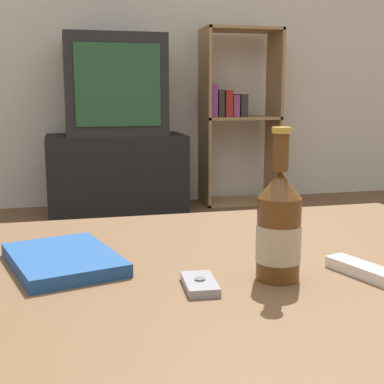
# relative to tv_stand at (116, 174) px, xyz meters

# --- Properties ---
(back_wall) EXTENTS (8.00, 0.05, 2.60)m
(back_wall) POSITION_rel_tv_stand_xyz_m (-0.13, 0.31, 1.04)
(back_wall) COLOR beige
(back_wall) RESTS_ON ground_plane
(coffee_table) EXTENTS (1.32, 0.90, 0.49)m
(coffee_table) POSITION_rel_tv_stand_xyz_m (-0.13, -2.71, 0.17)
(coffee_table) COLOR brown
(coffee_table) RESTS_ON ground_plane
(tv_stand) EXTENTS (0.91, 0.48, 0.53)m
(tv_stand) POSITION_rel_tv_stand_xyz_m (0.00, 0.00, 0.00)
(tv_stand) COLOR black
(tv_stand) RESTS_ON ground_plane
(television) EXTENTS (0.64, 0.49, 0.65)m
(television) POSITION_rel_tv_stand_xyz_m (-0.00, -0.00, 0.59)
(television) COLOR black
(television) RESTS_ON tv_stand
(bookshelf) EXTENTS (0.55, 0.30, 1.25)m
(bookshelf) POSITION_rel_tv_stand_xyz_m (0.88, 0.10, 0.39)
(bookshelf) COLOR #99754C
(bookshelf) RESTS_ON ground_plane
(beer_bottle) EXTENTS (0.08, 0.08, 0.26)m
(beer_bottle) POSITION_rel_tv_stand_xyz_m (-0.01, -2.79, 0.32)
(beer_bottle) COLOR #563314
(beer_bottle) RESTS_ON coffee_table
(cell_phone) EXTENTS (0.06, 0.10, 0.02)m
(cell_phone) POSITION_rel_tv_stand_xyz_m (-0.15, -2.80, 0.23)
(cell_phone) COLOR gray
(cell_phone) RESTS_ON coffee_table
(remote_control) EXTENTS (0.08, 0.16, 0.02)m
(remote_control) POSITION_rel_tv_stand_xyz_m (0.15, -2.82, 0.24)
(remote_control) COLOR white
(remote_control) RESTS_ON coffee_table
(table_book) EXTENTS (0.23, 0.28, 0.02)m
(table_book) POSITION_rel_tv_stand_xyz_m (-0.36, -2.63, 0.24)
(table_book) COLOR navy
(table_book) RESTS_ON coffee_table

